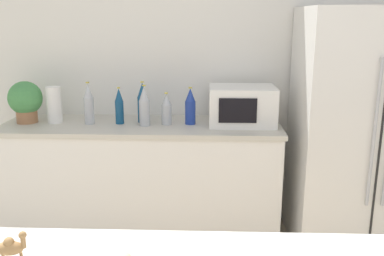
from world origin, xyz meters
TOP-DOWN VIEW (x-y plane):
  - wall_back at (0.00, 2.73)m, footprint 8.00×0.06m
  - back_counter at (-0.42, 2.40)m, footprint 2.06×0.63m
  - refrigerator at (1.17, 2.32)m, footprint 0.90×0.75m
  - potted_plant at (-1.28, 2.41)m, footprint 0.25×0.25m
  - paper_towel_roll at (-1.07, 2.41)m, footprint 0.11×0.11m
  - microwave at (0.33, 2.42)m, footprint 0.48×0.37m
  - back_bottle_0 at (-0.80, 2.38)m, footprint 0.07×0.07m
  - back_bottle_1 at (-0.58, 2.40)m, footprint 0.06×0.06m
  - back_bottle_2 at (-0.23, 2.39)m, footprint 0.07×0.07m
  - back_bottle_3 at (-0.38, 2.35)m, footprint 0.08×0.08m
  - back_bottle_4 at (-0.05, 2.40)m, footprint 0.08×0.08m
  - back_bottle_5 at (-0.41, 2.45)m, footprint 0.08×0.08m
  - camel_figurine at (-0.46, 0.37)m, footprint 0.09×0.05m

SIDE VIEW (x-z plane):
  - back_counter at x=-0.42m, z-range 0.00..0.90m
  - refrigerator at x=1.17m, z-range 0.00..1.73m
  - back_bottle_2 at x=-0.23m, z-range 0.89..1.13m
  - back_bottle_1 at x=-0.58m, z-range 0.89..1.16m
  - back_bottle_4 at x=-0.05m, z-range 0.89..1.16m
  - paper_towel_roll at x=-1.07m, z-range 0.89..1.17m
  - microwave at x=0.33m, z-range 0.89..1.17m
  - back_bottle_3 at x=-0.38m, z-range 0.89..1.19m
  - back_bottle_5 at x=-0.41m, z-range 0.89..1.20m
  - back_bottle_0 at x=-0.80m, z-range 0.89..1.20m
  - camel_figurine at x=-0.46m, z-range 0.99..1.10m
  - potted_plant at x=-1.28m, z-range 0.91..1.22m
  - wall_back at x=0.00m, z-range 0.00..2.55m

